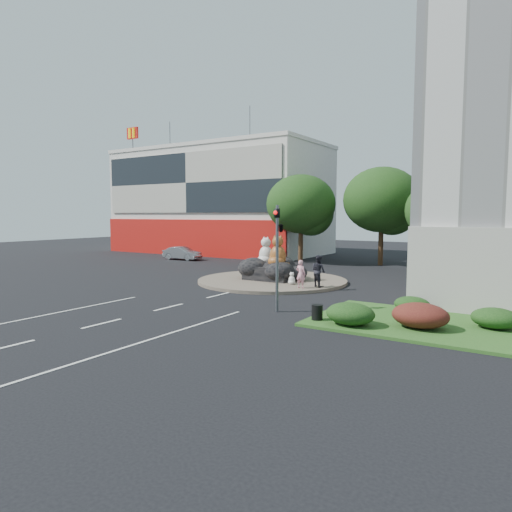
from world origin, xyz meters
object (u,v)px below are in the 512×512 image
(cat_white, at_px, (266,251))
(parked_car, at_px, (182,253))
(kitten_calico, at_px, (249,273))
(litter_bin, at_px, (317,312))
(pedestrian_pink, at_px, (301,274))
(kitten_white, at_px, (292,278))
(pedestrian_dark, at_px, (319,271))
(cat_tabby, at_px, (278,251))

(cat_white, height_order, parked_car, cat_white)
(kitten_calico, distance_m, litter_bin, 11.88)
(cat_white, height_order, litter_bin, cat_white)
(kitten_calico, xyz_separation_m, parked_car, (-14.05, 8.97, 0.03))
(pedestrian_pink, xyz_separation_m, parked_car, (-18.61, 10.34, -0.38))
(parked_car, bearing_deg, kitten_white, -122.31)
(kitten_white, bearing_deg, pedestrian_dark, -24.11)
(cat_white, height_order, pedestrian_pink, cat_white)
(kitten_white, xyz_separation_m, pedestrian_pink, (1.13, -0.99, 0.44))
(cat_tabby, relative_size, pedestrian_pink, 1.28)
(pedestrian_dark, xyz_separation_m, litter_bin, (3.50, -7.67, -0.72))
(kitten_white, relative_size, parked_car, 0.20)
(cat_white, distance_m, pedestrian_pink, 4.86)
(pedestrian_pink, bearing_deg, kitten_calico, -12.00)
(cat_tabby, height_order, kitten_calico, cat_tabby)
(cat_tabby, relative_size, litter_bin, 3.33)
(kitten_white, height_order, litter_bin, kitten_white)
(cat_white, bearing_deg, litter_bin, -32.23)
(pedestrian_pink, bearing_deg, parked_car, -24.40)
(pedestrian_dark, bearing_deg, litter_bin, 142.49)
(cat_tabby, bearing_deg, kitten_calico, -169.39)
(cat_white, height_order, cat_tabby, cat_tabby)
(pedestrian_dark, bearing_deg, cat_white, 9.59)
(kitten_calico, relative_size, litter_bin, 1.33)
(cat_tabby, relative_size, parked_car, 0.53)
(cat_white, distance_m, litter_bin, 12.44)
(pedestrian_pink, relative_size, parked_car, 0.42)
(kitten_white, relative_size, pedestrian_dark, 0.42)
(litter_bin, bearing_deg, pedestrian_pink, 122.13)
(cat_tabby, xyz_separation_m, litter_bin, (6.90, -8.62, -1.73))
(pedestrian_pink, bearing_deg, litter_bin, 126.78)
(pedestrian_dark, relative_size, parked_car, 0.48)
(parked_car, bearing_deg, kitten_calico, -126.74)
(kitten_white, bearing_deg, litter_bin, -79.75)
(kitten_calico, xyz_separation_m, pedestrian_pink, (4.56, -1.36, 0.41))
(kitten_calico, relative_size, pedestrian_pink, 0.51)
(cat_tabby, xyz_separation_m, pedestrian_dark, (3.40, -0.96, -1.01))
(cat_tabby, xyz_separation_m, parked_car, (-15.90, 8.38, -1.51))
(cat_tabby, bearing_deg, cat_white, 147.87)
(cat_white, distance_m, cat_tabby, 1.42)
(kitten_calico, xyz_separation_m, litter_bin, (8.75, -8.03, -0.19))
(pedestrian_dark, distance_m, parked_car, 21.44)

